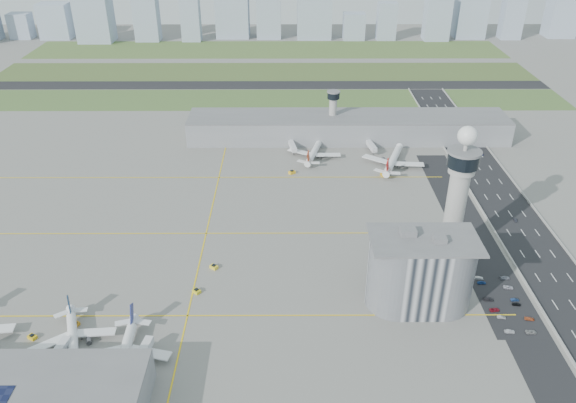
{
  "coord_description": "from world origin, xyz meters",
  "views": [
    {
      "loc": [
        -0.92,
        -200.46,
        148.36
      ],
      "look_at": [
        0.0,
        35.0,
        15.0
      ],
      "focal_mm": 35.0,
      "sensor_mm": 36.0,
      "label": 1
    }
  ],
  "objects_px": {
    "jet_bridge_near_1": "(48,370)",
    "jet_bridge_far_1": "(368,144)",
    "jet_bridge_near_2": "(135,370)",
    "jet_bridge_far_0": "(291,144)",
    "secondary_tower": "(333,110)",
    "tug_0": "(32,337)",
    "airplane_far_a": "(314,148)",
    "car_lot_2": "(495,310)",
    "airplane_far_b": "(394,155)",
    "tug_2": "(197,291)",
    "airplane_near_c": "(123,350)",
    "car_hw_1": "(515,220)",
    "car_lot_11": "(505,278)",
    "car_hw_2": "(481,154)",
    "car_lot_0": "(510,331)",
    "airplane_near_b": "(72,335)",
    "car_lot_3": "(489,299)",
    "car_lot_1": "(501,317)",
    "car_lot_9": "(515,300)",
    "car_lot_5": "(479,278)",
    "car_lot_7": "(530,319)",
    "tug_5": "(384,174)",
    "tug_1": "(75,324)",
    "admin_building": "(420,272)",
    "car_lot_8": "(516,304)",
    "car_lot_4": "(482,283)",
    "car_hw_4": "(439,120)",
    "control_tower": "(458,191)",
    "car_lot_6": "(531,332)",
    "tug_3": "(214,267)"
  },
  "relations": [
    {
      "from": "jet_bridge_near_1",
      "to": "jet_bridge_far_1",
      "type": "xyz_separation_m",
      "value": [
        135.0,
        193.0,
        0.0
      ]
    },
    {
      "from": "jet_bridge_near_2",
      "to": "jet_bridge_far_0",
      "type": "relative_size",
      "value": 1.0
    },
    {
      "from": "secondary_tower",
      "to": "tug_0",
      "type": "height_order",
      "value": "secondary_tower"
    },
    {
      "from": "airplane_far_a",
      "to": "car_lot_2",
      "type": "bearing_deg",
      "value": -141.24
    },
    {
      "from": "airplane_far_b",
      "to": "tug_2",
      "type": "relative_size",
      "value": 13.49
    },
    {
      "from": "airplane_near_c",
      "to": "car_hw_1",
      "type": "bearing_deg",
      "value": 116.77
    },
    {
      "from": "car_lot_11",
      "to": "car_hw_2",
      "type": "height_order",
      "value": "car_lot_11"
    },
    {
      "from": "jet_bridge_near_1",
      "to": "car_lot_0",
      "type": "distance_m",
      "value": 168.24
    },
    {
      "from": "car_lot_2",
      "to": "airplane_near_b",
      "type": "bearing_deg",
      "value": 88.54
    },
    {
      "from": "airplane_near_c",
      "to": "car_lot_3",
      "type": "relative_size",
      "value": 9.64
    },
    {
      "from": "car_lot_1",
      "to": "car_lot_9",
      "type": "distance_m",
      "value": 13.81
    },
    {
      "from": "car_lot_5",
      "to": "car_lot_7",
      "type": "distance_m",
      "value": 28.71
    },
    {
      "from": "car_lot_0",
      "to": "tug_5",
      "type": "bearing_deg",
      "value": 14.78
    },
    {
      "from": "airplane_far_b",
      "to": "tug_1",
      "type": "height_order",
      "value": "airplane_far_b"
    },
    {
      "from": "airplane_far_a",
      "to": "tug_0",
      "type": "relative_size",
      "value": 12.67
    },
    {
      "from": "tug_5",
      "to": "car_lot_3",
      "type": "xyz_separation_m",
      "value": [
        25.7,
        -112.69,
        -0.45
      ]
    },
    {
      "from": "tug_5",
      "to": "airplane_near_b",
      "type": "bearing_deg",
      "value": 17.98
    },
    {
      "from": "car_lot_3",
      "to": "car_hw_1",
      "type": "distance_m",
      "value": 70.53
    },
    {
      "from": "airplane_near_c",
      "to": "jet_bridge_near_2",
      "type": "bearing_deg",
      "value": 38.77
    },
    {
      "from": "airplane_near_b",
      "to": "tug_0",
      "type": "relative_size",
      "value": 11.72
    },
    {
      "from": "car_lot_3",
      "to": "car_lot_2",
      "type": "bearing_deg",
      "value": -168.2
    },
    {
      "from": "airplane_far_a",
      "to": "airplane_far_b",
      "type": "relative_size",
      "value": 0.9
    },
    {
      "from": "admin_building",
      "to": "car_lot_8",
      "type": "bearing_deg",
      "value": -3.09
    },
    {
      "from": "tug_1",
      "to": "car_lot_1",
      "type": "relative_size",
      "value": 0.93
    },
    {
      "from": "car_lot_11",
      "to": "car_lot_1",
      "type": "bearing_deg",
      "value": 152.33
    },
    {
      "from": "car_lot_4",
      "to": "car_hw_4",
      "type": "height_order",
      "value": "car_lot_4"
    },
    {
      "from": "control_tower",
      "to": "car_lot_9",
      "type": "distance_m",
      "value": 49.73
    },
    {
      "from": "car_lot_1",
      "to": "car_lot_9",
      "type": "bearing_deg",
      "value": -33.12
    },
    {
      "from": "tug_1",
      "to": "car_hw_2",
      "type": "xyz_separation_m",
      "value": [
        204.11,
        156.84,
        -0.3
      ]
    },
    {
      "from": "airplane_near_c",
      "to": "airplane_far_b",
      "type": "height_order",
      "value": "airplane_far_b"
    },
    {
      "from": "secondary_tower",
      "to": "car_lot_1",
      "type": "bearing_deg",
      "value": -73.59
    },
    {
      "from": "car_lot_2",
      "to": "car_lot_11",
      "type": "xyz_separation_m",
      "value": [
        11.16,
        20.76,
        0.07
      ]
    },
    {
      "from": "airplane_near_c",
      "to": "car_lot_0",
      "type": "relative_size",
      "value": 10.28
    },
    {
      "from": "car_lot_6",
      "to": "car_hw_4",
      "type": "bearing_deg",
      "value": -4.87
    },
    {
      "from": "tug_1",
      "to": "car_hw_4",
      "type": "bearing_deg",
      "value": -102.64
    },
    {
      "from": "jet_bridge_far_0",
      "to": "car_lot_8",
      "type": "relative_size",
      "value": 4.09
    },
    {
      "from": "airplane_near_b",
      "to": "tug_3",
      "type": "relative_size",
      "value": 10.95
    },
    {
      "from": "tug_5",
      "to": "car_hw_2",
      "type": "height_order",
      "value": "tug_5"
    },
    {
      "from": "airplane_far_a",
      "to": "tug_1",
      "type": "bearing_deg",
      "value": 162.18
    },
    {
      "from": "tug_1",
      "to": "car_lot_4",
      "type": "bearing_deg",
      "value": -142.02
    },
    {
      "from": "airplane_near_c",
      "to": "airplane_near_b",
      "type": "bearing_deg",
      "value": -114.24
    },
    {
      "from": "tug_3",
      "to": "jet_bridge_far_1",
      "type": "bearing_deg",
      "value": -175.5
    },
    {
      "from": "tug_2",
      "to": "tug_3",
      "type": "relative_size",
      "value": 0.98
    },
    {
      "from": "control_tower",
      "to": "car_hw_4",
      "type": "bearing_deg",
      "value": 77.74
    },
    {
      "from": "jet_bridge_near_2",
      "to": "car_hw_4",
      "type": "distance_m",
      "value": 289.21
    },
    {
      "from": "tug_3",
      "to": "car_lot_0",
      "type": "distance_m",
      "value": 123.99
    },
    {
      "from": "car_lot_3",
      "to": "car_lot_9",
      "type": "distance_m",
      "value": 10.7
    },
    {
      "from": "airplane_far_a",
      "to": "car_lot_9",
      "type": "xyz_separation_m",
      "value": [
        75.77,
        -140.7,
        -5.02
      ]
    },
    {
      "from": "car_lot_9",
      "to": "car_lot_3",
      "type": "bearing_deg",
      "value": 87.11
    },
    {
      "from": "jet_bridge_far_0",
      "to": "car_hw_1",
      "type": "bearing_deg",
      "value": 41.21
    }
  ]
}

